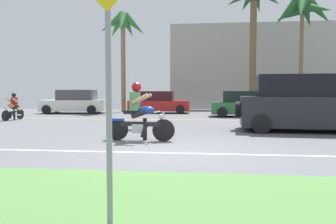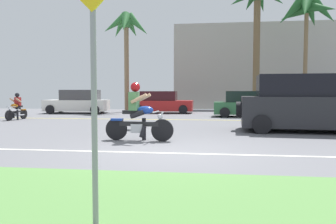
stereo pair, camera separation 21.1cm
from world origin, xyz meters
name	(u,v)px [view 1 (the left image)]	position (x,y,z in m)	size (l,w,h in m)	color
ground	(181,136)	(0.00, 3.00, -0.02)	(56.00, 30.00, 0.04)	slate
grass_median	(136,215)	(0.00, -4.10, 0.03)	(56.00, 3.80, 0.06)	#548442
lane_line_near	(171,153)	(0.00, -0.18, 0.00)	(50.40, 0.12, 0.01)	silver
lane_line_far	(189,120)	(0.00, 8.81, 0.00)	(50.40, 0.12, 0.01)	yellow
motorcyclist	(139,116)	(-1.08, 1.64, 0.71)	(2.01, 0.66, 1.68)	black
suv_nearby	(306,104)	(4.37, 4.53, 0.97)	(4.90, 2.43, 2.01)	#232328
parked_car_0	(75,102)	(-7.68, 13.14, 0.71)	(4.12, 2.23, 1.52)	white
parked_car_1	(158,103)	(-2.26, 13.99, 0.68)	(3.99, 1.81, 1.44)	#AD1E1E
parked_car_2	(248,105)	(3.24, 11.26, 0.68)	(4.32, 1.95, 1.44)	#2D663D
palm_tree_0	(303,14)	(7.36, 15.83, 6.65)	(4.12, 4.10, 7.90)	brown
palm_tree_1	(254,6)	(3.98, 14.91, 7.01)	(3.74, 3.63, 8.57)	brown
palm_tree_2	(123,30)	(-4.86, 14.90, 5.64)	(3.37, 3.44, 6.85)	#846B4C
motorcyclist_distant	(13,109)	(-8.67, 7.78, 0.57)	(0.53, 1.62, 1.35)	black
street_sign	(108,63)	(-0.19, -4.47, 1.70)	(0.62, 0.06, 2.81)	gray
building_far	(260,68)	(5.43, 21.00, 3.41)	(14.84, 4.00, 6.82)	#A8A399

